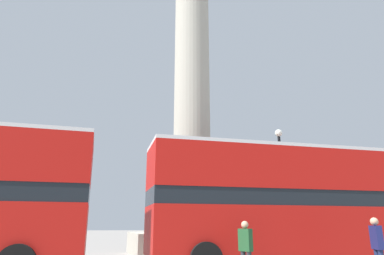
{
  "coord_description": "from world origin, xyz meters",
  "views": [
    {
      "loc": [
        -4.64,
        -18.01,
        1.46
      ],
      "look_at": [
        0.0,
        0.0,
        6.8
      ],
      "focal_mm": 32.0,
      "sensor_mm": 36.0,
      "label": 1
    }
  ],
  "objects_px": {
    "monument_column": "(192,97)",
    "street_lamp": "(283,189)",
    "equestrian_statue": "(306,226)",
    "bus_a": "(292,201)",
    "pedestrian_near_lamp": "(377,245)",
    "pedestrian_by_plinth": "(246,248)"
  },
  "relations": [
    {
      "from": "street_lamp",
      "to": "equestrian_statue",
      "type": "bearing_deg",
      "value": 51.87
    },
    {
      "from": "equestrian_statue",
      "to": "bus_a",
      "type": "bearing_deg",
      "value": -96.58
    },
    {
      "from": "equestrian_statue",
      "to": "pedestrian_near_lamp",
      "type": "height_order",
      "value": "equestrian_statue"
    },
    {
      "from": "street_lamp",
      "to": "pedestrian_near_lamp",
      "type": "xyz_separation_m",
      "value": [
        -0.9,
        -6.65,
        -2.21
      ]
    },
    {
      "from": "bus_a",
      "to": "monument_column",
      "type": "bearing_deg",
      "value": 108.78
    },
    {
      "from": "monument_column",
      "to": "equestrian_statue",
      "type": "distance_m",
      "value": 12.46
    },
    {
      "from": "monument_column",
      "to": "pedestrian_near_lamp",
      "type": "relative_size",
      "value": 15.1
    },
    {
      "from": "equestrian_statue",
      "to": "street_lamp",
      "type": "xyz_separation_m",
      "value": [
        -5.47,
        -6.97,
        1.72
      ]
    },
    {
      "from": "pedestrian_by_plinth",
      "to": "monument_column",
      "type": "bearing_deg",
      "value": -27.65
    },
    {
      "from": "bus_a",
      "to": "street_lamp",
      "type": "xyz_separation_m",
      "value": [
        1.66,
        3.62,
        0.8
      ]
    },
    {
      "from": "equestrian_statue",
      "to": "street_lamp",
      "type": "distance_m",
      "value": 9.03
    },
    {
      "from": "monument_column",
      "to": "street_lamp",
      "type": "distance_m",
      "value": 7.29
    },
    {
      "from": "bus_a",
      "to": "pedestrian_near_lamp",
      "type": "distance_m",
      "value": 3.44
    },
    {
      "from": "equestrian_statue",
      "to": "street_lamp",
      "type": "height_order",
      "value": "street_lamp"
    },
    {
      "from": "bus_a",
      "to": "pedestrian_by_plinth",
      "type": "xyz_separation_m",
      "value": [
        -2.82,
        -2.14,
        -1.48
      ]
    },
    {
      "from": "bus_a",
      "to": "street_lamp",
      "type": "distance_m",
      "value": 4.06
    },
    {
      "from": "monument_column",
      "to": "street_lamp",
      "type": "height_order",
      "value": "monument_column"
    },
    {
      "from": "pedestrian_near_lamp",
      "to": "pedestrian_by_plinth",
      "type": "distance_m",
      "value": 3.7
    },
    {
      "from": "bus_a",
      "to": "pedestrian_near_lamp",
      "type": "height_order",
      "value": "bus_a"
    },
    {
      "from": "pedestrian_near_lamp",
      "to": "bus_a",
      "type": "bearing_deg",
      "value": 30.72
    },
    {
      "from": "street_lamp",
      "to": "pedestrian_near_lamp",
      "type": "bearing_deg",
      "value": -97.68
    },
    {
      "from": "monument_column",
      "to": "equestrian_statue",
      "type": "height_order",
      "value": "monument_column"
    }
  ]
}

